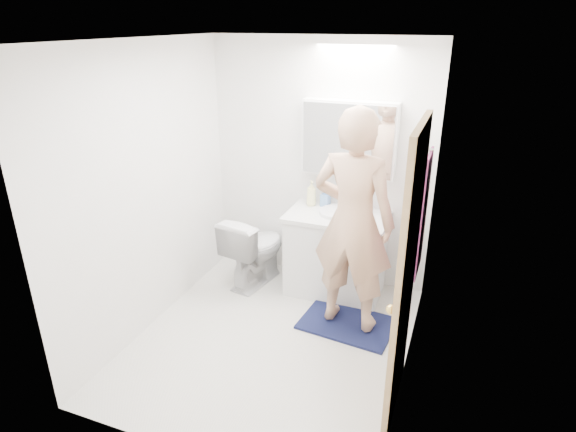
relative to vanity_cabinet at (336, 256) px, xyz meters
The scene contains 22 objects.
floor 1.08m from the vanity_cabinet, 105.90° to the right, with size 2.50×2.50×0.00m, color silver.
ceiling 2.25m from the vanity_cabinet, 105.90° to the right, with size 2.50×2.50×0.00m, color white.
wall_back 0.90m from the vanity_cabinet, 133.97° to the left, with size 2.50×2.50×0.00m, color white.
wall_front 2.37m from the vanity_cabinet, 97.08° to the right, with size 2.50×2.50×0.00m, color white.
wall_left 1.86m from the vanity_cabinet, 144.94° to the right, with size 2.50×2.50×0.00m, color white.
wall_right 1.51m from the vanity_cabinet, 49.47° to the right, with size 2.50×2.50×0.00m, color white.
vanity_cabinet is the anchor object (origin of this frame).
countertop 0.41m from the vanity_cabinet, 90.00° to the right, with size 0.95×0.58×0.04m, color silver.
sink_basin 0.45m from the vanity_cabinet, 90.00° to the left, with size 0.36×0.36×0.03m, color silver.
faucet 0.56m from the vanity_cabinet, 90.00° to the left, with size 0.02×0.02×0.16m, color silver.
medicine_cabinet 1.13m from the vanity_cabinet, 83.20° to the left, with size 0.88×0.14×0.70m, color white.
mirror_panel 1.12m from the vanity_cabinet, 79.42° to the left, with size 0.84×0.01×0.66m, color silver.
toilet 0.82m from the vanity_cabinet, behind, with size 0.41×0.73×0.74m, color silver.
bath_rug 0.70m from the vanity_cabinet, 62.76° to the right, with size 0.80×0.55×0.02m, color #13133B.
person 0.84m from the vanity_cabinet, 62.76° to the right, with size 0.69×0.45×1.90m, color tan.
door 1.66m from the vanity_cabinet, 58.53° to the right, with size 0.04×0.80×2.00m, color tan.
door_knob 1.87m from the vanity_cabinet, 64.65° to the right, with size 0.06×0.06×0.06m, color gold.
towel 1.15m from the vanity_cabinet, 27.33° to the right, with size 0.02×0.42×1.00m, color #101834.
towel_hook 1.52m from the vanity_cabinet, 27.71° to the right, with size 0.02×0.02×0.07m, color silver.
soap_bottle_a 0.65m from the vanity_cabinet, 154.17° to the left, with size 0.10×0.10×0.25m, color #EEE99A.
soap_bottle_b 0.58m from the vanity_cabinet, 134.09° to the left, with size 0.08×0.08×0.18m, color #5985C0.
toothbrush_cup 0.54m from the vanity_cabinet, 41.59° to the left, with size 0.11×0.11×0.10m, color #3D50B7.
Camera 1 is at (1.33, -3.09, 2.53)m, focal length 29.88 mm.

